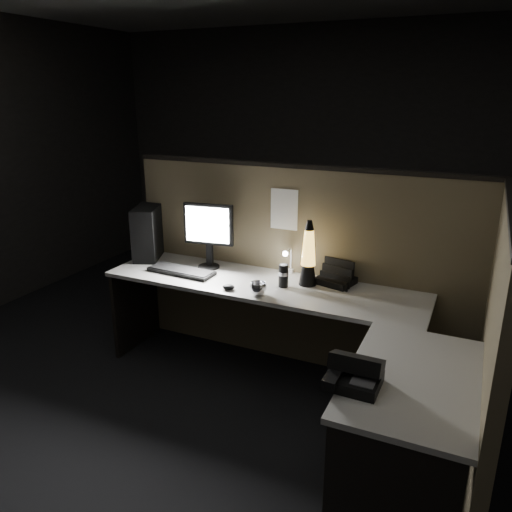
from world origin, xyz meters
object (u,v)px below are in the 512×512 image
at_px(pc_tower, 148,232).
at_px(desk_phone, 353,373).
at_px(lava_lamp, 308,258).
at_px(keyboard, 181,271).
at_px(monitor, 209,229).

bearing_deg(pc_tower, desk_phone, -52.18).
bearing_deg(lava_lamp, desk_phone, -61.23).
xyz_separation_m(keyboard, lava_lamp, (0.93, 0.17, 0.18)).
bearing_deg(pc_tower, lava_lamp, -24.09).
relative_size(pc_tower, keyboard, 0.81).
bearing_deg(lava_lamp, keyboard, -169.69).
relative_size(monitor, desk_phone, 1.92).
height_order(monitor, keyboard, monitor).
distance_m(monitor, desk_phone, 1.82).
bearing_deg(desk_phone, monitor, 142.06).
distance_m(pc_tower, monitor, 0.58).
xyz_separation_m(pc_tower, monitor, (0.57, -0.02, 0.09)).
bearing_deg(monitor, pc_tower, 170.23).
height_order(pc_tower, desk_phone, pc_tower).
height_order(pc_tower, lava_lamp, lava_lamp).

